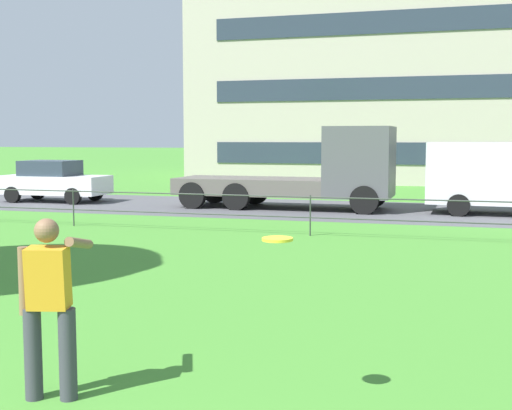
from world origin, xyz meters
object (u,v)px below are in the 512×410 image
frisbee (277,239)px  flatbed_truck_far_right (316,173)px  panel_van_left (512,174)px  car_white_far_left (53,181)px  apartment_building_background (422,34)px  person_thrower (49,302)px

frisbee → flatbed_truck_far_right: (-3.07, 16.73, -0.30)m
frisbee → panel_van_left: panel_van_left is taller
frisbee → car_white_far_left: size_ratio=0.08×
car_white_far_left → apartment_building_background: (12.32, 18.12, 7.46)m
flatbed_truck_far_right → panel_van_left: (6.14, 0.06, 0.05)m
apartment_building_background → person_thrower: bearing=-92.2°
person_thrower → frisbee: (2.05, 0.32, 0.62)m
flatbed_truck_far_right → panel_van_left: flatbed_truck_far_right is taller
person_thrower → panel_van_left: panel_van_left is taller
panel_van_left → apartment_building_background: bearing=101.9°
flatbed_truck_far_right → panel_van_left: 6.15m
car_white_far_left → panel_van_left: panel_van_left is taller
frisbee → car_white_far_left: car_white_far_left is taller
car_white_far_left → person_thrower: bearing=-57.1°
car_white_far_left → flatbed_truck_far_right: 9.94m
flatbed_truck_far_right → panel_van_left: bearing=0.5°
person_thrower → frisbee: bearing=8.9°
person_thrower → frisbee: 2.17m
person_thrower → frisbee: size_ratio=5.15×
person_thrower → panel_van_left: bearing=73.3°
person_thrower → car_white_far_left: (-10.95, 16.90, -0.12)m
car_white_far_left → panel_van_left: size_ratio=0.80×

